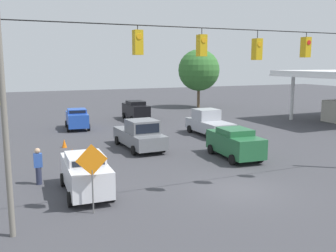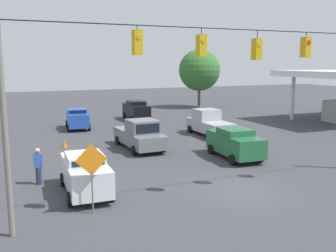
# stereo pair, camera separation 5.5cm
# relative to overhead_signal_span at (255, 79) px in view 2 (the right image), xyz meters

# --- Properties ---
(ground_plane) EXTENTS (140.00, 140.00, 0.00)m
(ground_plane) POSITION_rel_overhead_signal_span_xyz_m (-0.02, -0.95, -5.28)
(ground_plane) COLOR #3D3D42
(overhead_signal_span) EXTENTS (20.21, 0.38, 8.24)m
(overhead_signal_span) POSITION_rel_overhead_signal_span_xyz_m (0.00, 0.00, 0.00)
(overhead_signal_span) COLOR slate
(overhead_signal_span) RESTS_ON ground_plane
(pickup_truck_grey_withflow_mid) EXTENTS (2.43, 5.53, 2.12)m
(pickup_truck_grey_withflow_mid) POSITION_rel_overhead_signal_span_xyz_m (1.47, -11.03, -4.30)
(pickup_truck_grey_withflow_mid) COLOR slate
(pickup_truck_grey_withflow_mid) RESTS_ON ground_plane
(pickup_truck_silver_oncoming_far) EXTENTS (2.28, 5.03, 2.12)m
(pickup_truck_silver_oncoming_far) POSITION_rel_overhead_signal_span_xyz_m (-5.55, -13.65, -4.30)
(pickup_truck_silver_oncoming_far) COLOR #A8AAB2
(pickup_truck_silver_oncoming_far) RESTS_ON ground_plane
(sedan_green_crossing_near) EXTENTS (2.34, 4.58, 1.90)m
(sedan_green_crossing_near) POSITION_rel_overhead_signal_span_xyz_m (-3.18, -6.18, -4.28)
(sedan_green_crossing_near) COLOR #236038
(sedan_green_crossing_near) RESTS_ON ground_plane
(sedan_black_oncoming_deep) EXTENTS (2.09, 4.61, 2.01)m
(sedan_black_oncoming_deep) POSITION_rel_overhead_signal_span_xyz_m (-2.61, -24.05, -4.23)
(sedan_black_oncoming_deep) COLOR black
(sedan_black_oncoming_deep) RESTS_ON ground_plane
(sedan_white_parked_shoulder) EXTENTS (2.11, 4.47, 1.86)m
(sedan_white_parked_shoulder) POSITION_rel_overhead_signal_span_xyz_m (6.77, -3.38, -4.30)
(sedan_white_parked_shoulder) COLOR silver
(sedan_white_parked_shoulder) RESTS_ON ground_plane
(sedan_blue_withflow_far) EXTENTS (2.26, 4.01, 1.86)m
(sedan_blue_withflow_far) POSITION_rel_overhead_signal_span_xyz_m (4.09, -20.87, -4.31)
(sedan_blue_withflow_far) COLOR #234CB2
(sedan_blue_withflow_far) RESTS_ON ground_plane
(traffic_cone_nearest) EXTENTS (0.35, 0.35, 0.62)m
(traffic_cone_nearest) POSITION_rel_overhead_signal_span_xyz_m (6.27, -3.03, -4.97)
(traffic_cone_nearest) COLOR orange
(traffic_cone_nearest) RESTS_ON ground_plane
(traffic_cone_second) EXTENTS (0.35, 0.35, 0.62)m
(traffic_cone_second) POSITION_rel_overhead_signal_span_xyz_m (6.54, -6.55, -4.97)
(traffic_cone_second) COLOR orange
(traffic_cone_second) RESTS_ON ground_plane
(traffic_cone_third) EXTENTS (0.35, 0.35, 0.62)m
(traffic_cone_third) POSITION_rel_overhead_signal_span_xyz_m (6.28, -10.18, -4.97)
(traffic_cone_third) COLOR orange
(traffic_cone_third) RESTS_ON ground_plane
(traffic_cone_fourth) EXTENTS (0.35, 0.35, 0.62)m
(traffic_cone_fourth) POSITION_rel_overhead_signal_span_xyz_m (6.30, -13.51, -4.97)
(traffic_cone_fourth) COLOR orange
(traffic_cone_fourth) RESTS_ON ground_plane
(work_zone_sign) EXTENTS (1.27, 0.06, 2.84)m
(work_zone_sign) POSITION_rel_overhead_signal_span_xyz_m (6.97, -0.89, -3.29)
(work_zone_sign) COLOR slate
(work_zone_sign) RESTS_ON ground_plane
(pedestrian) EXTENTS (0.40, 0.28, 1.84)m
(pedestrian) POSITION_rel_overhead_signal_span_xyz_m (8.66, -5.60, -4.34)
(pedestrian) COLOR #2D334C
(pedestrian) RESTS_ON ground_plane
(tree_horizon_left) EXTENTS (5.52, 5.52, 7.79)m
(tree_horizon_left) POSITION_rel_overhead_signal_span_xyz_m (-14.01, -31.38, -0.26)
(tree_horizon_left) COLOR brown
(tree_horizon_left) RESTS_ON ground_plane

